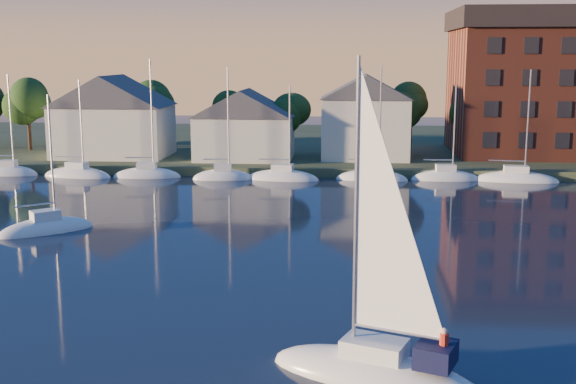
# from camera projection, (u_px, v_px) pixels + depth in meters

# --- Properties ---
(shoreline_land) EXTENTS (160.00, 50.00, 2.00)m
(shoreline_land) POSITION_uv_depth(u_px,v_px,m) (306.00, 148.00, 101.83)
(shoreline_land) COLOR #344226
(shoreline_land) RESTS_ON ground
(wooden_dock) EXTENTS (120.00, 3.00, 1.00)m
(wooden_dock) POSITION_uv_depth(u_px,v_px,m) (293.00, 175.00, 79.32)
(wooden_dock) COLOR brown
(wooden_dock) RESTS_ON ground
(clubhouse_west) EXTENTS (13.65, 9.45, 9.64)m
(clubhouse_west) POSITION_uv_depth(u_px,v_px,m) (113.00, 115.00, 85.94)
(clubhouse_west) COLOR silver
(clubhouse_west) RESTS_ON shoreline_land
(clubhouse_centre) EXTENTS (11.55, 8.40, 8.08)m
(clubhouse_centre) POSITION_uv_depth(u_px,v_px,m) (245.00, 124.00, 83.76)
(clubhouse_centre) COLOR silver
(clubhouse_centre) RESTS_ON shoreline_land
(clubhouse_east) EXTENTS (10.50, 8.40, 9.80)m
(clubhouse_east) POSITION_uv_depth(u_px,v_px,m) (365.00, 116.00, 84.38)
(clubhouse_east) COLOR silver
(clubhouse_east) RESTS_ON shoreline_land
(tree_line) EXTENTS (93.40, 5.40, 8.90)m
(tree_line) POSITION_uv_depth(u_px,v_px,m) (316.00, 103.00, 88.58)
(tree_line) COLOR #39281A
(tree_line) RESTS_ON shoreline_land
(moored_fleet) EXTENTS (87.50, 2.40, 12.05)m
(moored_fleet) POSITION_uv_depth(u_px,v_px,m) (290.00, 178.00, 76.36)
(moored_fleet) COLOR white
(moored_fleet) RESTS_ON ground
(hero_sailboat) EXTENTS (9.40, 5.97, 14.00)m
(hero_sailboat) POSITION_uv_depth(u_px,v_px,m) (377.00, 365.00, 29.13)
(hero_sailboat) COLOR white
(hero_sailboat) RESTS_ON ground
(drifting_sailboat_left) EXTENTS (6.98, 6.39, 11.23)m
(drifting_sailboat_left) POSITION_uv_depth(u_px,v_px,m) (46.00, 231.00, 53.60)
(drifting_sailboat_left) COLOR white
(drifting_sailboat_left) RESTS_ON ground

